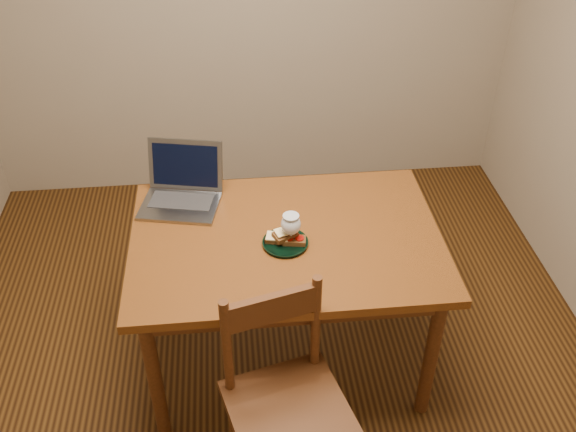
{
  "coord_description": "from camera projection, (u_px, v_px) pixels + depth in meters",
  "views": [
    {
      "loc": [
        -0.12,
        -2.04,
        2.43
      ],
      "look_at": [
        0.09,
        0.1,
        0.8
      ],
      "focal_mm": 40.0,
      "sensor_mm": 36.0,
      "label": 1
    }
  ],
  "objects": [
    {
      "name": "sandwich_tomato",
      "position": [
        294.0,
        240.0,
        2.62
      ],
      "size": [
        0.1,
        0.07,
        0.03
      ],
      "primitive_type": null,
      "rotation": [
        0.0,
        0.0,
        -0.16
      ],
      "color": "#381E0C",
      "rests_on": "plate"
    },
    {
      "name": "milk_glass",
      "position": [
        291.0,
        231.0,
        2.59
      ],
      "size": [
        0.08,
        0.08,
        0.16
      ],
      "primitive_type": null,
      "color": "white",
      "rests_on": "table"
    },
    {
      "name": "sandwich_cheese",
      "position": [
        277.0,
        238.0,
        2.63
      ],
      "size": [
        0.11,
        0.08,
        0.03
      ],
      "primitive_type": null,
      "rotation": [
        0.0,
        0.0,
        -0.26
      ],
      "color": "#381E0C",
      "rests_on": "plate"
    },
    {
      "name": "sandwich_top",
      "position": [
        285.0,
        234.0,
        2.61
      ],
      "size": [
        0.11,
        0.09,
        0.03
      ],
      "primitive_type": null,
      "rotation": [
        0.0,
        0.0,
        0.45
      ],
      "color": "#381E0C",
      "rests_on": "plate"
    },
    {
      "name": "plate",
      "position": [
        285.0,
        243.0,
        2.64
      ],
      "size": [
        0.19,
        0.19,
        0.02
      ],
      "primitive_type": "cylinder",
      "color": "black",
      "rests_on": "table"
    },
    {
      "name": "floor",
      "position": [
        271.0,
        363.0,
        3.1
      ],
      "size": [
        3.2,
        3.2,
        0.02
      ],
      "primitive_type": "cube",
      "color": "black",
      "rests_on": "ground"
    },
    {
      "name": "table",
      "position": [
        286.0,
        252.0,
        2.73
      ],
      "size": [
        1.3,
        0.9,
        0.74
      ],
      "color": "#42230B",
      "rests_on": "floor"
    },
    {
      "name": "chair",
      "position": [
        286.0,
        395.0,
        2.34
      ],
      "size": [
        0.51,
        0.5,
        0.46
      ],
      "rotation": [
        0.0,
        0.0,
        0.26
      ],
      "color": "#3B1F0C",
      "rests_on": "floor"
    },
    {
      "name": "laptop",
      "position": [
        182.0,
        186.0,
        2.86
      ],
      "size": [
        0.4,
        0.37,
        0.24
      ],
      "rotation": [
        0.0,
        0.0,
        -0.21
      ],
      "color": "slate",
      "rests_on": "table"
    }
  ]
}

